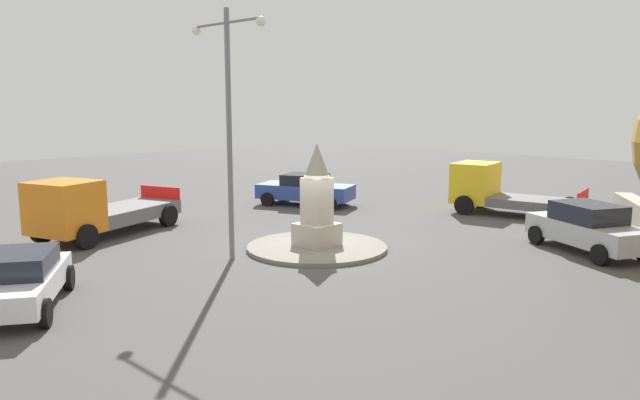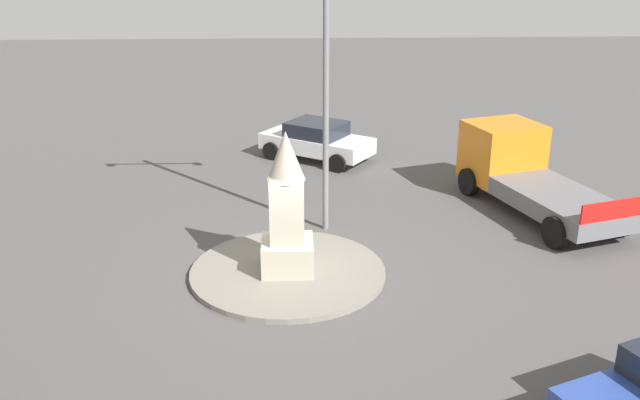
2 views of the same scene
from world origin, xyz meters
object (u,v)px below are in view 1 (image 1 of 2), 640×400
truck_orange_passing (92,210)px  truck_yellow_parked_right (497,190)px  streetlamp (229,110)px  car_silver_near_island (588,227)px  monument (317,202)px  car_blue_far_side (305,189)px  car_white_parked_left (17,280)px

truck_orange_passing → truck_yellow_parked_right: truck_orange_passing is taller
streetlamp → car_silver_near_island: 12.07m
streetlamp → car_silver_near_island: bearing=-131.9°
monument → truck_yellow_parked_right: monument is taller
monument → streetlamp: bearing=69.4°
monument → car_blue_far_side: monument is taller
car_silver_near_island → streetlamp: bearing=48.1°
car_white_parked_left → truck_yellow_parked_right: 19.41m
monument → car_white_parked_left: size_ratio=0.81×
car_white_parked_left → car_blue_far_side: car_blue_far_side is taller
streetlamp → car_blue_far_side: 10.99m
monument → truck_yellow_parked_right: bearing=-96.5°
truck_orange_passing → truck_yellow_parked_right: size_ratio=1.09×
car_silver_near_island → car_white_parked_left: size_ratio=1.06×
car_white_parked_left → monument: bearing=-96.4°
car_blue_far_side → car_silver_near_island: bearing=179.2°
car_silver_near_island → car_white_parked_left: car_silver_near_island is taller
streetlamp → car_white_parked_left: 7.40m
car_blue_far_side → truck_yellow_parked_right: size_ratio=0.86×
monument → car_silver_near_island: 8.84m
car_silver_near_island → car_blue_far_side: size_ratio=0.92×
monument → truck_orange_passing: 8.24m
car_white_parked_left → truck_yellow_parked_right: truck_yellow_parked_right is taller
car_silver_near_island → truck_yellow_parked_right: 7.04m
streetlamp → car_blue_far_side: bearing=-57.9°
car_silver_near_island → car_white_parked_left: (7.64, 14.86, -0.09)m
car_white_parked_left → truck_orange_passing: 7.61m
monument → truck_yellow_parked_right: 10.32m
streetlamp → car_blue_far_side: streetlamp is taller
car_silver_near_island → car_white_parked_left: 16.71m
streetlamp → monument: bearing=-110.6°
streetlamp → truck_yellow_parked_right: 13.63m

